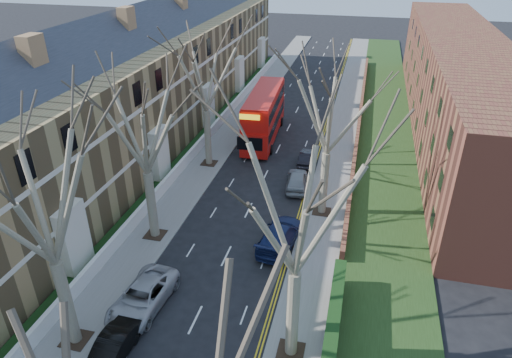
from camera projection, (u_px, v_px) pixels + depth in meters
The scene contains 17 objects.
pavement_left at pixel (238, 122), 52.87m from camera, with size 3.00×102.00×0.12m, color slate.
pavement_right at pixel (342, 132), 50.35m from camera, with size 3.00×102.00×0.12m, color slate.
terrace_left at pixel (140, 92), 45.03m from camera, with size 9.70×78.00×13.60m.
flats_right at pixel (457, 85), 49.00m from camera, with size 13.97×54.00×10.00m.
front_wall_left at pixel (200, 144), 46.12m from camera, with size 0.30×78.00×1.00m.
grass_verge_right at pixel (384, 135), 49.36m from camera, with size 6.00×102.00×0.06m.
tree_left_mid at pixel (36, 188), 20.11m from camera, with size 10.50×10.50×14.71m.
tree_left_far at pixel (140, 116), 28.80m from camera, with size 10.15×10.15×14.22m.
tree_left_dist at pixel (204, 64), 38.88m from camera, with size 10.50×10.50×14.71m.
tree_right_mid at pixel (299, 197), 19.42m from camera, with size 10.50×10.50×14.71m.
tree_right_far at pixel (331, 100), 31.52m from camera, with size 10.15×10.15×14.22m.
double_decker_bus at pixel (264, 116), 47.87m from camera, with size 3.53×12.16×4.99m.
car_left_mid at pixel (111, 350), 23.28m from camera, with size 1.45×4.17×1.37m, color black.
car_left_far at pixel (143, 297), 26.61m from camera, with size 2.48×5.39×1.50m, color #AAAAAF.
car_right_near at pixel (280, 235), 31.92m from camera, with size 2.23×5.50×1.60m, color #151F4C.
car_right_mid at pixel (297, 180), 39.11m from camera, with size 1.77×4.41×1.50m, color gray.
car_right_far at pixel (307, 158), 43.18m from camera, with size 1.37×3.94×1.30m, color black.
Camera 1 is at (7.92, -8.66, 19.49)m, focal length 32.00 mm.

